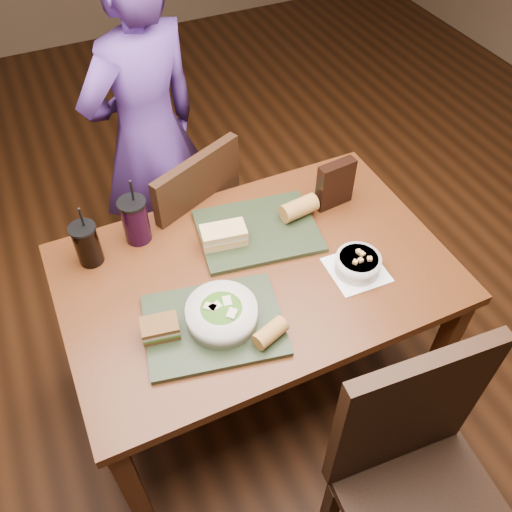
# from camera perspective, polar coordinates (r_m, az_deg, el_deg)

# --- Properties ---
(ground) EXTENTS (6.00, 6.00, 0.00)m
(ground) POSITION_cam_1_polar(r_m,az_deg,el_deg) (2.45, 0.00, -13.04)
(ground) COLOR #381C0B
(ground) RESTS_ON ground
(dining_table) EXTENTS (1.30, 0.85, 0.75)m
(dining_table) POSITION_cam_1_polar(r_m,az_deg,el_deg) (1.90, 0.00, -3.26)
(dining_table) COLOR #4E260F
(dining_table) RESTS_ON ground
(chair_near) EXTENTS (0.48, 0.48, 1.04)m
(chair_near) POSITION_cam_1_polar(r_m,az_deg,el_deg) (1.72, 16.62, -21.34)
(chair_near) COLOR black
(chair_near) RESTS_ON ground
(chair_far) EXTENTS (0.54, 0.56, 0.94)m
(chair_far) POSITION_cam_1_polar(r_m,az_deg,el_deg) (2.32, -6.43, 3.25)
(chair_far) COLOR black
(chair_far) RESTS_ON ground
(diner) EXTENTS (0.66, 0.55, 1.55)m
(diner) POSITION_cam_1_polar(r_m,az_deg,el_deg) (2.41, -11.29, 12.31)
(diner) COLOR #4B2A75
(diner) RESTS_ON ground
(tray_near) EXTENTS (0.47, 0.40, 0.02)m
(tray_near) POSITION_cam_1_polar(r_m,az_deg,el_deg) (1.69, -4.45, -7.23)
(tray_near) COLOR black
(tray_near) RESTS_ON dining_table
(tray_far) EXTENTS (0.46, 0.38, 0.02)m
(tray_far) POSITION_cam_1_polar(r_m,az_deg,el_deg) (1.95, 0.20, 2.68)
(tray_far) COLOR black
(tray_far) RESTS_ON dining_table
(salad_bowl) EXTENTS (0.22, 0.22, 0.07)m
(salad_bowl) POSITION_cam_1_polar(r_m,az_deg,el_deg) (1.65, -3.63, -6.04)
(salad_bowl) COLOR silver
(salad_bowl) RESTS_ON tray_near
(soup_bowl) EXTENTS (0.19, 0.19, 0.07)m
(soup_bowl) POSITION_cam_1_polar(r_m,az_deg,el_deg) (1.84, 10.66, -0.79)
(soup_bowl) COLOR white
(soup_bowl) RESTS_ON dining_table
(sandwich_near) EXTENTS (0.12, 0.09, 0.05)m
(sandwich_near) POSITION_cam_1_polar(r_m,az_deg,el_deg) (1.66, -10.06, -7.51)
(sandwich_near) COLOR #593819
(sandwich_near) RESTS_ON tray_near
(sandwich_far) EXTENTS (0.17, 0.11, 0.06)m
(sandwich_far) POSITION_cam_1_polar(r_m,az_deg,el_deg) (1.88, -3.42, 2.20)
(sandwich_far) COLOR tan
(sandwich_far) RESTS_ON tray_far
(baguette_near) EXTENTS (0.12, 0.09, 0.05)m
(baguette_near) POSITION_cam_1_polar(r_m,az_deg,el_deg) (1.62, 1.50, -8.09)
(baguette_near) COLOR #AD7533
(baguette_near) RESTS_ON tray_near
(baguette_far) EXTENTS (0.14, 0.09, 0.07)m
(baguette_far) POSITION_cam_1_polar(r_m,az_deg,el_deg) (1.98, 4.54, 5.06)
(baguette_far) COLOR #AD7533
(baguette_far) RESTS_ON tray_far
(cup_cola) EXTENTS (0.09, 0.09, 0.24)m
(cup_cola) POSITION_cam_1_polar(r_m,az_deg,el_deg) (1.89, -17.36, 1.22)
(cup_cola) COLOR black
(cup_cola) RESTS_ON dining_table
(cup_berry) EXTENTS (0.10, 0.10, 0.27)m
(cup_berry) POSITION_cam_1_polar(r_m,az_deg,el_deg) (1.92, -12.59, 3.70)
(cup_berry) COLOR black
(cup_berry) RESTS_ON dining_table
(chip_bag) EXTENTS (0.15, 0.06, 0.19)m
(chip_bag) POSITION_cam_1_polar(r_m,az_deg,el_deg) (2.03, 8.33, 7.49)
(chip_bag) COLOR black
(chip_bag) RESTS_ON dining_table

